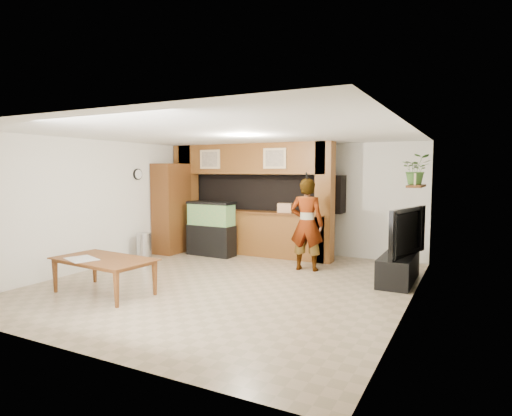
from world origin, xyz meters
The scene contains 20 objects.
floor centered at (0.00, 0.00, 0.00)m, with size 6.50×6.50×0.00m, color #9E886D.
ceiling centered at (0.00, 0.00, 2.60)m, with size 6.50×6.50×0.00m, color white.
wall_back centered at (0.00, 3.25, 1.30)m, with size 6.00×6.00×0.00m, color silver.
wall_left centered at (-3.00, 0.00, 1.30)m, with size 6.50×6.50×0.00m, color silver.
wall_right centered at (3.00, 0.00, 1.30)m, with size 6.50×6.50×0.00m, color silver.
partition centered at (-0.95, 2.64, 1.31)m, with size 4.20×0.99×2.60m.
wall_clock centered at (-2.97, 1.00, 1.90)m, with size 0.05×0.25×0.25m.
wall_shelf centered at (2.85, 1.95, 1.70)m, with size 0.25×0.90×0.04m, color #5D3116.
pantry_cabinet centered at (-2.70, 1.84, 1.07)m, with size 0.54×0.88×2.15m, color #5D3116.
trash_can centered at (-2.65, 0.80, 0.31)m, with size 0.34×0.34×0.61m, color #B2B2B7.
aquarium centered at (-1.64, 1.95, 0.62)m, with size 1.14×0.43×1.26m.
tv_stand centered at (2.65, 1.47, 0.25)m, with size 0.54×1.47×0.49m, color black.
television centered at (2.65, 1.47, 0.91)m, with size 1.47×0.19×0.85m, color black.
photo_frame centered at (2.85, 1.71, 1.83)m, with size 0.03×0.16×0.21m, color tan.
potted_plant centered at (2.82, 2.12, 2.00)m, with size 0.51×0.44×0.56m, color #3C6A2A.
person centered at (0.87, 1.57, 0.92)m, with size 0.67×0.44×1.84m, color #947651.
microphone centered at (0.92, 1.41, 1.88)m, with size 0.03×0.03×0.15m, color black.
dining_table centered at (-1.44, -1.51, 0.29)m, with size 1.65×0.92×0.58m, color #5D3116.
newspaper_a centered at (-1.70, -1.69, 0.58)m, with size 0.53×0.39×0.01m, color silver.
counter_box centered at (0.02, 2.45, 1.14)m, with size 0.31×0.21×0.21m, color tan.
Camera 1 is at (3.82, -6.35, 1.98)m, focal length 30.00 mm.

